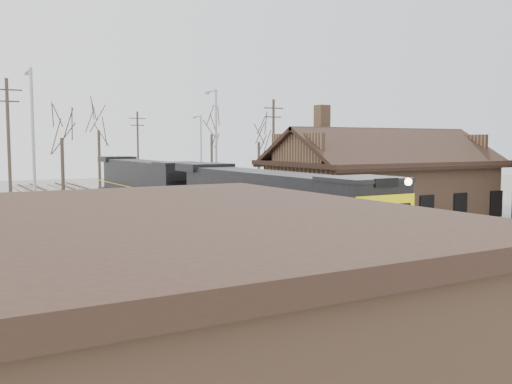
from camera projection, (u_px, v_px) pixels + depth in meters
The scene contains 19 objects.
ground at pixel (359, 280), 22.58m from camera, with size 140.00×140.00×0.00m, color gray.
road at pixel (359, 280), 22.57m from camera, with size 60.00×9.00×0.03m, color slate.
track_main at pixel (203, 229), 35.56m from camera, with size 3.40×90.00×0.24m.
track_siding at pixel (132, 235), 33.34m from camera, with size 3.40×90.00×0.24m.
depot at pixel (382, 187), 38.66m from camera, with size 15.20×9.31×7.90m.
commercial_building at pixel (52, 351), 9.05m from camera, with size 12.40×10.40×4.30m.
locomotive_lead at pixel (278, 210), 27.70m from camera, with size 2.80×18.77×4.16m.
locomotive_trailing at pixel (148, 184), 44.19m from camera, with size 2.80×18.77×3.94m.
crossbuck_far at pixel (137, 233), 23.69m from camera, with size 0.97×0.49×3.60m.
streetlight_a at pixel (33, 143), 33.06m from camera, with size 0.25×2.04×9.73m.
streetlight_b at pixel (216, 143), 45.80m from camera, with size 0.25×2.04×9.67m.
streetlight_c at pixel (200, 151), 57.13m from camera, with size 0.25×2.04×8.13m.
utility_pole_a at pixel (9, 146), 40.04m from camera, with size 2.00×0.24×9.91m.
utility_pole_b at pixel (138, 148), 66.52m from camera, with size 2.00×0.24×9.01m.
utility_pole_c at pixel (273, 148), 52.18m from camera, with size 2.00×0.24×9.35m.
tree_b at pixel (61, 127), 50.39m from camera, with size 3.89×3.89×9.54m.
tree_c at pixel (98, 120), 61.67m from camera, with size 4.49×4.49×11.01m.
tree_d at pixel (212, 125), 67.35m from camera, with size 4.27×4.27×10.46m.
tree_e at pixel (259, 134), 63.61m from camera, with size 3.66×3.66×8.95m.
Camera 1 is at (-14.52, -17.26, 5.47)m, focal length 40.00 mm.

